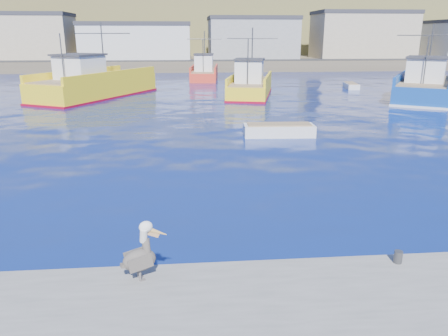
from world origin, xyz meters
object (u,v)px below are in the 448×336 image
at_px(skiff_far, 351,86).
at_px(pelican, 141,255).
at_px(skiff_mid, 279,131).
at_px(trawler_blue, 425,87).
at_px(trawler_yellow_a, 94,85).
at_px(boat_orange, 204,72).
at_px(trawler_yellow_b, 250,86).

height_order(skiff_far, pelican, pelican).
xyz_separation_m(skiff_mid, skiff_far, (12.80, 22.52, -0.05)).
distance_m(trawler_blue, pelican, 37.43).
distance_m(trawler_yellow_a, skiff_far, 27.13).
relative_size(trawler_blue, skiff_mid, 3.15).
distance_m(boat_orange, skiff_mid, 33.25).
bearing_deg(boat_orange, trawler_blue, -45.12).
distance_m(skiff_mid, skiff_far, 25.91).
distance_m(skiff_far, pelican, 42.96).
relative_size(trawler_yellow_b, trawler_blue, 0.83).
xyz_separation_m(trawler_blue, skiff_far, (-3.55, 8.70, -0.87)).
xyz_separation_m(trawler_yellow_b, skiff_mid, (-0.84, -17.29, -0.70)).
relative_size(trawler_yellow_b, skiff_mid, 2.62).
xyz_separation_m(trawler_yellow_a, trawler_yellow_b, (14.72, -0.43, -0.20)).
bearing_deg(trawler_yellow_b, boat_orange, 103.17).
height_order(trawler_blue, skiff_mid, trawler_blue).
bearing_deg(trawler_blue, pelican, -127.49).
bearing_deg(trawler_yellow_a, trawler_blue, -7.34).
bearing_deg(skiff_far, boat_orange, 145.92).
bearing_deg(trawler_blue, trawler_yellow_b, 167.39).
xyz_separation_m(trawler_yellow_a, skiff_mid, (13.88, -17.71, -0.90)).
relative_size(boat_orange, skiff_far, 2.50).
height_order(trawler_blue, pelican, trawler_blue).
xyz_separation_m(trawler_yellow_a, skiff_far, (26.69, 4.81, -0.95)).
bearing_deg(trawler_yellow_a, skiff_mid, -51.91).
height_order(trawler_yellow_a, skiff_far, trawler_yellow_a).
bearing_deg(skiff_mid, pelican, -112.03).
bearing_deg(skiff_mid, trawler_blue, 40.19).
bearing_deg(boat_orange, pelican, -94.16).
height_order(trawler_yellow_a, skiff_mid, trawler_yellow_a).
distance_m(trawler_yellow_a, pelican, 34.41).
xyz_separation_m(trawler_blue, skiff_mid, (-16.36, -13.82, -0.83)).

